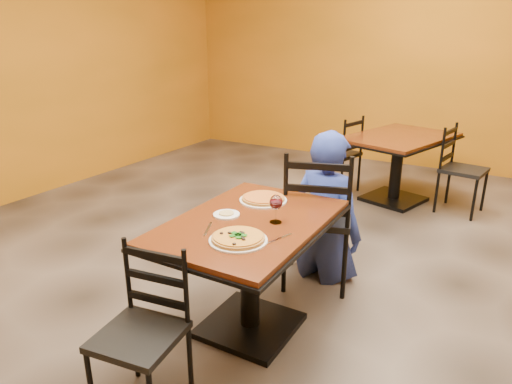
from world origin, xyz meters
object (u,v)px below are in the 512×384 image
Objects in this scene: chair_main_near at (139,337)px; diner at (327,205)px; chair_main_far at (318,217)px; side_plate at (226,215)px; pizza_far at (263,198)px; table_second at (398,153)px; plate_far at (263,200)px; chair_second_left at (338,154)px; plate_main at (238,240)px; pizza_main at (238,237)px; table_main at (250,249)px; chair_second_right at (464,171)px; wine_glass at (276,208)px.

diner is (0.26, 1.74, 0.15)m from chair_main_near.
chair_main_near is at bearing 63.25° from chair_main_far.
pizza_far is at bearing 78.10° from side_plate.
table_second is 2.09m from chair_main_far.
table_second is 5.30× the size of pizza_far.
chair_main_far is 0.16m from diner.
chair_second_left is at bearing 98.80° from plate_far.
chair_main_near reaches higher than pizza_far.
chair_main_far is 3.36× the size of plate_main.
table_second is at bearing 88.05° from pizza_main.
pizza_main reaches higher than table_main.
table_second is at bearing 99.88° from chair_second_right.
plate_far is (0.04, 1.14, 0.34)m from chair_main_near.
chair_main_near is 0.91× the size of chair_second_left.
side_plate is at bearing -101.90° from plate_far.
pizza_main is 1.58× the size of wine_glass.
table_second is at bearing 83.49° from pizza_far.
chair_main_near reaches higher than side_plate.
chair_second_left reaches higher than side_plate.
plate_far is 1.72× the size of wine_glass.
table_main is at bearing 3.64° from side_plate.
chair_second_left reaches higher than chair_second_right.
chair_second_left is at bearing 100.39° from plate_main.
plate_far is at bearing 180.00° from pizza_far.
pizza_far is (-0.29, -2.54, 0.21)m from table_second.
pizza_far is (-0.22, -0.60, 0.20)m from diner.
diner is at bearing 69.72° from plate_far.
diner reaches higher than table_main.
pizza_main is 1.01× the size of pizza_far.
plate_main is at bearing -73.10° from pizza_far.
chair_main_near is at bearing -92.15° from plate_far.
table_main is at bearing 172.65° from chair_second_right.
chair_second_left is 3.21m from pizza_main.
plate_far is (-0.22, -0.60, 0.19)m from diner.
plate_far is at bearing 104.98° from table_main.
pizza_far is (-0.18, 0.60, 0.02)m from plate_main.
pizza_main reaches higher than table_second.
side_plate is (-0.25, 0.27, 0.00)m from plate_main.
chair_second_right is 3.19× the size of pizza_main.
plate_far reaches higher than table_main.
pizza_far is 0.37m from wine_glass.
plate_main is at bearing 175.76° from chair_second_right.
pizza_main is 1.77× the size of side_plate.
chair_second_left is 2.59m from pizza_far.
pizza_main is (0.00, 0.00, 0.02)m from plate_main.
chair_main_far reaches higher than plate_main.
chair_second_left is at bearing 100.39° from pizza_main.
chair_main_far is 5.78× the size of wine_glass.
plate_far is at bearing 168.91° from chair_second_right.
chair_main_far is 1.15× the size of chair_second_left.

